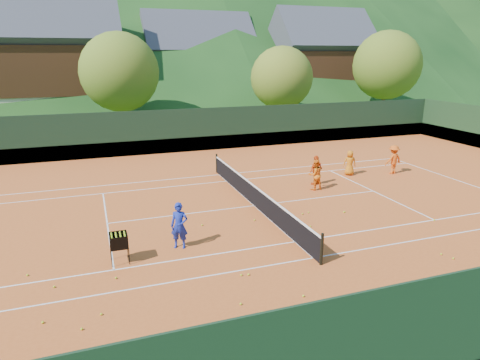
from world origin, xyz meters
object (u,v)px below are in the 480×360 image
object	(u,v)px
student_a	(315,175)
chalet_mid	(198,68)
chalet_left	(48,64)
ball_hopper	(119,241)
student_c	(350,163)
chalet_right	(319,66)
student_b	(316,170)
student_d	(393,159)
tennis_net	(254,195)
coach	(179,226)

from	to	relation	value
student_a	chalet_mid	size ratio (longest dim) A/B	0.12
student_a	chalet_left	xyz separation A→B (m)	(-13.75, 28.77, 4.85)
ball_hopper	student_a	bearing A→B (deg)	26.10
student_c	chalet_left	size ratio (longest dim) A/B	0.10
student_c	chalet_right	size ratio (longest dim) A/B	0.12
student_b	student_d	distance (m)	5.24
student_a	chalet_mid	bearing A→B (deg)	-96.32
student_a	chalet_mid	xyz separation A→B (m)	(2.25, 32.77, 4.19)
student_b	student_c	bearing A→B (deg)	177.11
student_b	tennis_net	xyz separation A→B (m)	(-4.22, -1.99, -0.28)
ball_hopper	chalet_left	distance (m)	34.19
student_b	chalet_right	world-z (taller)	chalet_right
student_d	chalet_right	bearing A→B (deg)	-117.07
student_a	ball_hopper	distance (m)	11.03
chalet_right	chalet_mid	bearing A→B (deg)	164.05
student_d	chalet_mid	xyz separation A→B (m)	(-3.44, 31.56, 4.14)
coach	student_d	xyz separation A→B (m)	(13.50, 5.62, -0.01)
student_b	chalet_left	world-z (taller)	chalet_left
chalet_left	student_a	bearing A→B (deg)	-64.45
student_a	chalet_right	size ratio (longest dim) A/B	0.13
ball_hopper	chalet_right	size ratio (longest dim) A/B	0.08
chalet_mid	student_c	bearing A→B (deg)	-88.29
student_a	chalet_right	bearing A→B (deg)	-121.85
coach	student_c	world-z (taller)	coach
tennis_net	chalet_left	distance (m)	32.04
chalet_mid	coach	bearing A→B (deg)	-105.14
student_a	chalet_left	world-z (taller)	chalet_left
tennis_net	chalet_left	xyz separation A→B (m)	(-10.00, 30.00, 5.13)
student_d	chalet_mid	world-z (taller)	chalet_mid
student_d	student_b	bearing A→B (deg)	-1.15
coach	chalet_left	distance (m)	34.05
student_a	chalet_mid	world-z (taller)	chalet_mid
student_d	chalet_mid	bearing A→B (deg)	-89.89
student_a	student_c	distance (m)	3.63
chalet_mid	chalet_right	bearing A→B (deg)	-15.95
tennis_net	chalet_mid	xyz separation A→B (m)	(6.00, 34.00, 4.47)
student_a	student_c	world-z (taller)	student_a
ball_hopper	student_b	bearing A→B (deg)	28.39
chalet_left	student_d	bearing A→B (deg)	-54.80
student_b	tennis_net	distance (m)	4.67
student_d	student_a	bearing A→B (deg)	5.86
chalet_left	tennis_net	bearing A→B (deg)	-71.57
coach	chalet_mid	distance (m)	38.74
student_c	chalet_mid	world-z (taller)	chalet_mid
coach	student_c	size ratio (longest dim) A/B	1.18
student_d	chalet_mid	distance (m)	32.02
student_c	tennis_net	distance (m)	7.55
student_b	chalet_left	xyz separation A→B (m)	(-14.22, 28.01, 4.84)
coach	ball_hopper	size ratio (longest dim) A/B	1.67
student_b	ball_hopper	world-z (taller)	student_b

